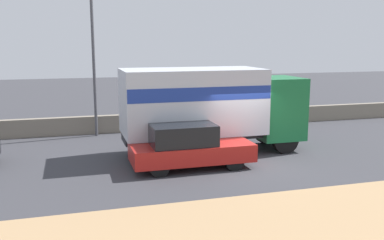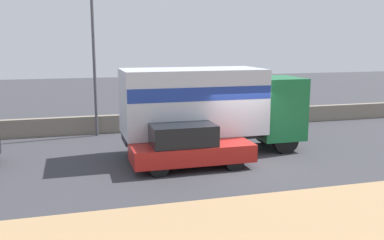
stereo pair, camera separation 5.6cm
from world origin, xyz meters
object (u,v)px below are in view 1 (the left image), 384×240
street_lamp (93,45)px  car_hatchback (188,146)px  pedestrian (284,114)px  box_truck (208,103)px

street_lamp → car_hatchback: bearing=-66.0°
street_lamp → pedestrian: size_ratio=4.35×
box_truck → car_hatchback: box_truck is taller
street_lamp → car_hatchback: size_ratio=1.73×
street_lamp → car_hatchback: street_lamp is taller
street_lamp → box_truck: street_lamp is taller
box_truck → car_hatchback: (-1.30, -1.75, -1.22)m
box_truck → pedestrian: (4.86, 2.85, -1.12)m
car_hatchback → pedestrian: pedestrian is taller
street_lamp → box_truck: bearing=-47.8°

